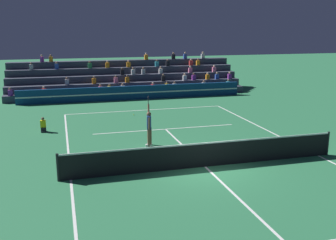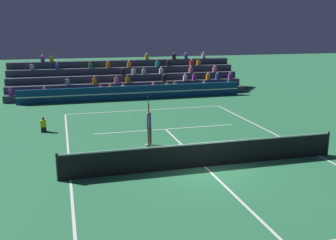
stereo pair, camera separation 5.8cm
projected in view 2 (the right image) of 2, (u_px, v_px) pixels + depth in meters
The scene contains 8 objects.
ground_plane at pixel (205, 167), 16.50m from camera, with size 120.00×120.00×0.00m, color #2D7A4C.
court_lines at pixel (205, 167), 16.50m from camera, with size 11.10×23.90×0.01m.
tennis_net at pixel (205, 154), 16.37m from camera, with size 12.00×0.10×1.10m.
sponsor_banner_wall at pixel (134, 93), 31.60m from camera, with size 18.00×0.26×1.10m.
bleacher_stand at pixel (127, 81), 35.06m from camera, with size 20.06×4.75×3.38m.
ball_kid_courtside at pixel (43, 126), 21.89m from camera, with size 0.30×0.36×0.84m.
tennis_player at pixel (149, 126), 19.23m from camera, with size 0.40×1.11×2.44m.
tennis_ball at pixel (134, 115), 26.09m from camera, with size 0.07×0.07×0.07m, color #C6DB33.
Camera 2 is at (-5.59, -14.64, 5.75)m, focal length 42.00 mm.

